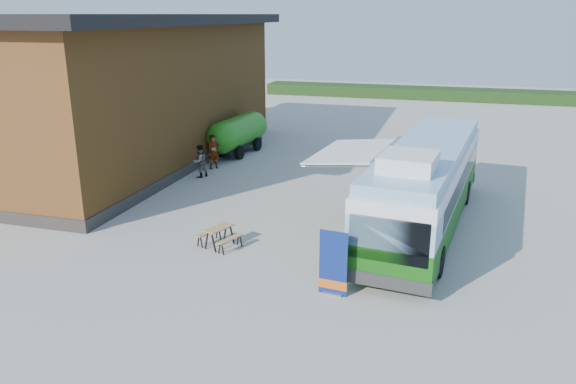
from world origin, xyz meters
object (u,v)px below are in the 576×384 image
(bus, at_px, (426,183))
(person_a, at_px, (214,152))
(banner, at_px, (333,269))
(picnic_table, at_px, (219,232))
(slurry_tanker, at_px, (238,133))
(person_b, at_px, (200,161))

(bus, bearing_deg, person_a, 159.14)
(banner, height_order, person_a, banner)
(bus, height_order, picnic_table, bus)
(banner, relative_size, slurry_tanker, 0.34)
(bus, relative_size, person_a, 6.85)
(picnic_table, distance_m, person_a, 10.14)
(slurry_tanker, bearing_deg, bus, -33.59)
(person_a, bearing_deg, banner, -103.25)
(person_a, relative_size, slurry_tanker, 0.31)
(bus, height_order, banner, bus)
(picnic_table, xyz_separation_m, slurry_tanker, (-4.26, 12.53, 0.69))
(person_a, distance_m, person_b, 1.63)
(banner, height_order, picnic_table, banner)
(person_a, xyz_separation_m, slurry_tanker, (-0.00, 3.33, 0.33))
(bus, bearing_deg, slurry_tanker, 146.79)
(person_a, height_order, person_b, person_a)
(person_a, bearing_deg, picnic_table, -115.45)
(banner, xyz_separation_m, person_b, (-8.64, 9.82, 0.01))
(picnic_table, bearing_deg, slurry_tanker, 129.34)
(banner, relative_size, picnic_table, 1.27)
(person_b, xyz_separation_m, slurry_tanker, (-0.00, 4.96, 0.42))
(banner, relative_size, person_b, 1.21)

